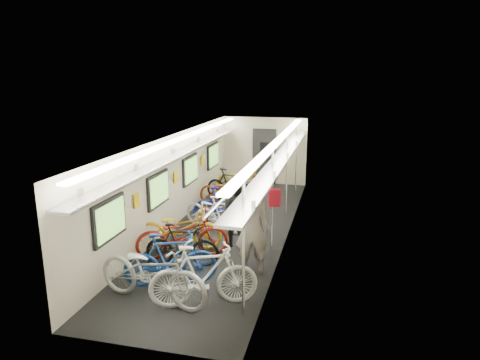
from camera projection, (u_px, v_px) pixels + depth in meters
The scene contains 16 objects.
train_car_shell at pixel (223, 161), 11.32m from camera, with size 10.00×10.00×10.00m.
bicycle_0 at pixel (152, 272), 7.38m from camera, with size 0.77×2.19×1.15m, color #AEAEB2.
bicycle_1 at pixel (171, 259), 7.99m from camera, with size 0.49×1.75×1.05m, color navy.
bicycle_2 at pixel (182, 235), 9.18m from camera, with size 0.70×2.00×1.05m, color maroon.
bicycle_3 at pixel (182, 245), 8.81m from camera, with size 0.44×1.54×0.93m, color black.
bicycle_4 at pixel (179, 228), 9.65m from camera, with size 0.67×1.92×1.01m, color gold.
bicycle_5 at pixel (223, 215), 10.70m from camera, with size 0.44×1.54×0.93m, color white.
bicycle_6 at pixel (214, 212), 10.89m from camera, with size 0.63×1.81×0.95m, color #A9A9AE.
bicycle_7 at pixel (224, 204), 11.45m from camera, with size 0.47×1.66×1.00m, color navy.
bicycle_8 at pixel (227, 193), 12.50m from camera, with size 0.67×1.93×1.01m, color #8D340F.
bicycle_9 at pixel (231, 186), 13.17m from camera, with size 0.50×1.77×1.07m, color black.
bicycle_10 at pixel (241, 181), 13.93m from camera, with size 0.65×1.87×0.98m, color gold.
bicycle_11 at pixel (204, 276), 7.25m from camera, with size 0.53×1.87×1.12m, color white.
passenger_near at pixel (252, 229), 8.38m from camera, with size 0.68×0.45×1.86m, color gray.
passenger_mid at pixel (237, 212), 9.81m from camera, with size 0.79×0.61×1.62m, color black.
backpack at pixel (274, 198), 9.29m from camera, with size 0.26×0.14×0.38m, color #AF1124.
Camera 1 is at (2.67, -9.98, 3.90)m, focal length 32.00 mm.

